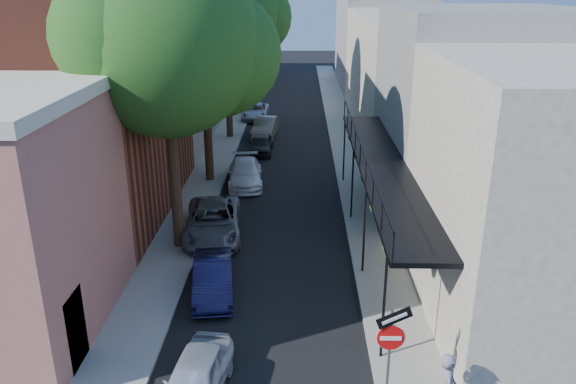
# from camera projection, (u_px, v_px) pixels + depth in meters

# --- Properties ---
(road_surface) EXTENTS (6.00, 64.00, 0.01)m
(road_surface) POSITION_uv_depth(u_px,v_px,m) (287.00, 127.00, 41.19)
(road_surface) COLOR black
(road_surface) RESTS_ON ground
(sidewalk_left) EXTENTS (2.00, 64.00, 0.12)m
(sidewalk_left) POSITION_uv_depth(u_px,v_px,m) (232.00, 126.00, 41.25)
(sidewalk_left) COLOR gray
(sidewalk_left) RESTS_ON ground
(sidewalk_right) EXTENTS (2.00, 64.00, 0.12)m
(sidewalk_right) POSITION_uv_depth(u_px,v_px,m) (341.00, 127.00, 41.09)
(sidewalk_right) COLOR gray
(sidewalk_right) RESTS_ON ground
(buildings_left) EXTENTS (10.10, 59.10, 12.00)m
(buildings_left) POSITION_uv_depth(u_px,v_px,m) (151.00, 61.00, 38.49)
(buildings_left) COLOR #B7725D
(buildings_left) RESTS_ON ground
(buildings_right) EXTENTS (9.80, 55.00, 10.00)m
(buildings_right) POSITION_uv_depth(u_px,v_px,m) (415.00, 68.00, 38.98)
(buildings_right) COLOR beige
(buildings_right) RESTS_ON ground
(sign_post) EXTENTS (0.89, 0.17, 2.99)m
(sign_post) POSITION_uv_depth(u_px,v_px,m) (391.00, 341.00, 13.23)
(sign_post) COLOR #595B60
(sign_post) RESTS_ON ground
(oak_near) EXTENTS (7.48, 6.80, 11.42)m
(oak_near) POSITION_uv_depth(u_px,v_px,m) (179.00, 45.00, 20.01)
(oak_near) COLOR #332414
(oak_near) RESTS_ON ground
(oak_mid) EXTENTS (6.60, 6.00, 10.20)m
(oak_mid) POSITION_uv_depth(u_px,v_px,m) (212.00, 46.00, 27.76)
(oak_mid) COLOR #332414
(oak_mid) RESTS_ON ground
(oak_far) EXTENTS (7.70, 7.00, 11.90)m
(oak_far) POSITION_uv_depth(u_px,v_px,m) (233.00, 11.00, 35.81)
(oak_far) COLOR #332414
(oak_far) RESTS_ON ground
(parked_car_a) EXTENTS (1.82, 3.60, 1.18)m
(parked_car_a) POSITION_uv_depth(u_px,v_px,m) (195.00, 379.00, 14.17)
(parked_car_a) COLOR #AEB4C1
(parked_car_a) RESTS_ON ground
(parked_car_b) EXTENTS (1.77, 3.83, 1.22)m
(parked_car_b) POSITION_uv_depth(u_px,v_px,m) (213.00, 278.00, 18.98)
(parked_car_b) COLOR #111136
(parked_car_b) RESTS_ON ground
(parked_car_c) EXTENTS (2.73, 5.10, 1.36)m
(parked_car_c) POSITION_uv_depth(u_px,v_px,m) (213.00, 221.00, 23.27)
(parked_car_c) COLOR slate
(parked_car_c) RESTS_ON ground
(parked_car_d) EXTENTS (2.12, 4.38, 1.23)m
(parked_car_d) POSITION_uv_depth(u_px,v_px,m) (245.00, 173.00, 29.38)
(parked_car_d) COLOR white
(parked_car_d) RESTS_ON ground
(parked_car_e) EXTENTS (1.37, 3.32, 1.13)m
(parked_car_e) POSITION_uv_depth(u_px,v_px,m) (261.00, 144.00, 34.83)
(parked_car_e) COLOR black
(parked_car_e) RESTS_ON ground
(parked_car_f) EXTENTS (1.78, 4.15, 1.33)m
(parked_car_f) POSITION_uv_depth(u_px,v_px,m) (265.00, 127.00, 38.51)
(parked_car_f) COLOR slate
(parked_car_f) RESTS_ON ground
(parked_car_g) EXTENTS (2.06, 4.28, 1.18)m
(parked_car_g) POSITION_uv_depth(u_px,v_px,m) (255.00, 111.00, 43.62)
(parked_car_g) COLOR #9CA2B0
(parked_car_g) RESTS_ON ground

